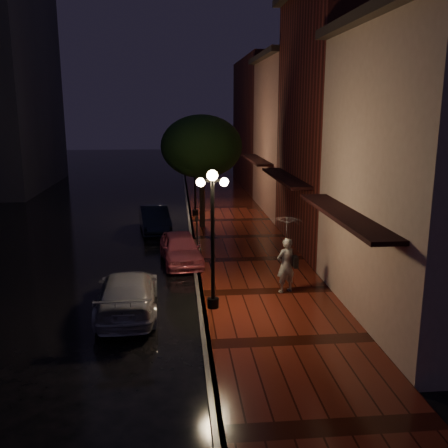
# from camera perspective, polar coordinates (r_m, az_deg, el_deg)

# --- Properties ---
(ground) EXTENTS (120.00, 120.00, 0.00)m
(ground) POSITION_cam_1_polar(r_m,az_deg,el_deg) (20.57, -3.26, -4.58)
(ground) COLOR black
(ground) RESTS_ON ground
(sidewalk) EXTENTS (4.50, 60.00, 0.15)m
(sidewalk) POSITION_cam_1_polar(r_m,az_deg,el_deg) (20.74, 2.97, -4.20)
(sidewalk) COLOR #49170D
(sidewalk) RESTS_ON ground
(curb) EXTENTS (0.25, 60.00, 0.15)m
(curb) POSITION_cam_1_polar(r_m,az_deg,el_deg) (20.54, -3.27, -4.38)
(curb) COLOR #595451
(curb) RESTS_ON ground
(storefront_near) EXTENTS (5.00, 8.00, 8.50)m
(storefront_near) POSITION_cam_1_polar(r_m,az_deg,el_deg) (15.74, 23.96, 4.74)
(storefront_near) COLOR gray
(storefront_near) RESTS_ON ground
(storefront_mid) EXTENTS (5.00, 8.00, 11.00)m
(storefront_mid) POSITION_cam_1_polar(r_m,az_deg,el_deg) (22.93, 14.43, 10.85)
(storefront_mid) COLOR #511914
(storefront_mid) RESTS_ON ground
(storefront_far) EXTENTS (5.00, 8.00, 9.00)m
(storefront_far) POSITION_cam_1_polar(r_m,az_deg,el_deg) (30.62, 9.25, 9.66)
(storefront_far) COLOR #8C5951
(storefront_far) RESTS_ON ground
(storefront_extra) EXTENTS (5.00, 12.00, 10.00)m
(storefront_extra) POSITION_cam_1_polar(r_m,az_deg,el_deg) (40.35, 5.66, 11.25)
(storefront_extra) COLOR #511914
(storefront_extra) RESTS_ON ground
(streetlamp_near) EXTENTS (0.96, 0.36, 4.31)m
(streetlamp_near) POSITION_cam_1_polar(r_m,az_deg,el_deg) (15.07, -1.31, -0.85)
(streetlamp_near) COLOR black
(streetlamp_near) RESTS_ON sidewalk
(streetlamp_far) EXTENTS (0.96, 0.36, 4.31)m
(streetlamp_far) POSITION_cam_1_polar(r_m,az_deg,el_deg) (28.84, -3.34, 5.81)
(streetlamp_far) COLOR black
(streetlamp_far) RESTS_ON sidewalk
(street_tree) EXTENTS (4.16, 4.16, 5.80)m
(street_tree) POSITION_cam_1_polar(r_m,az_deg,el_deg) (25.69, -2.55, 8.62)
(street_tree) COLOR black
(street_tree) RESTS_ON sidewalk
(pink_car) EXTENTS (1.97, 3.92, 1.28)m
(pink_car) POSITION_cam_1_polar(r_m,az_deg,el_deg) (20.53, -4.98, -2.77)
(pink_car) COLOR #CC5467
(pink_car) RESTS_ON ground
(navy_car) EXTENTS (1.90, 4.14, 1.31)m
(navy_car) POSITION_cam_1_polar(r_m,az_deg,el_deg) (25.99, -7.92, 0.56)
(navy_car) COLOR black
(navy_car) RESTS_ON ground
(silver_car) EXTENTS (2.00, 4.57, 1.31)m
(silver_car) POSITION_cam_1_polar(r_m,az_deg,el_deg) (15.85, -10.96, -7.75)
(silver_car) COLOR #A5A4AC
(silver_car) RESTS_ON ground
(woman_with_umbrella) EXTENTS (1.09, 1.11, 2.63)m
(woman_with_umbrella) POSITION_cam_1_polar(r_m,az_deg,el_deg) (16.71, 7.15, -2.08)
(woman_with_umbrella) COLOR silver
(woman_with_umbrella) RESTS_ON sidewalk
(parking_meter) EXTENTS (0.13, 0.10, 1.44)m
(parking_meter) POSITION_cam_1_polar(r_m,az_deg,el_deg) (22.19, -3.11, -0.52)
(parking_meter) COLOR black
(parking_meter) RESTS_ON sidewalk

